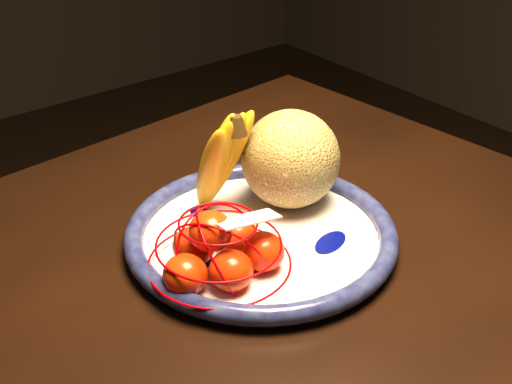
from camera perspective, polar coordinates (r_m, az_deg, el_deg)
fruit_bowl at (r=0.87m, az=0.41°, el=-3.47°), size 0.33×0.33×0.03m
cantaloupe at (r=0.91m, az=2.79°, el=2.66°), size 0.13×0.13×0.13m
banana_bunch at (r=0.88m, az=-3.04°, el=2.71°), size 0.10×0.10×0.15m
mandarin_bag at (r=0.80m, az=-2.89°, el=-4.75°), size 0.21×0.21×0.10m
price_tag at (r=0.77m, az=-0.66°, el=-2.21°), size 0.07×0.04×0.01m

